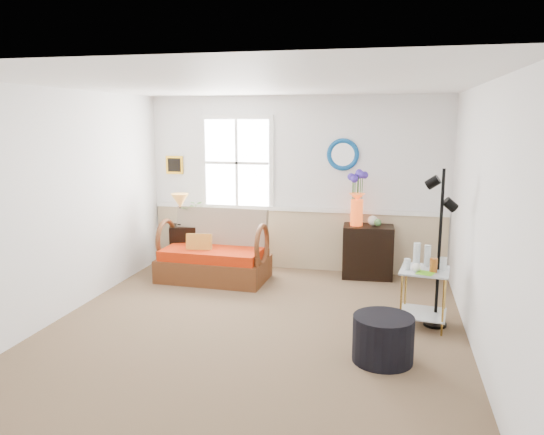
% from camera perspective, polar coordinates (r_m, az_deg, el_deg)
% --- Properties ---
extents(floor, '(4.50, 5.00, 0.01)m').
position_cam_1_polar(floor, '(5.90, -2.01, -11.92)').
color(floor, brown).
rests_on(floor, ground).
extents(ceiling, '(4.50, 5.00, 0.01)m').
position_cam_1_polar(ceiling, '(5.47, -2.19, 14.16)').
color(ceiling, white).
rests_on(ceiling, walls).
extents(walls, '(4.51, 5.01, 2.60)m').
position_cam_1_polar(walls, '(5.54, -2.09, 0.61)').
color(walls, white).
rests_on(walls, floor).
extents(wainscot, '(4.46, 0.02, 0.90)m').
position_cam_1_polar(wainscot, '(8.08, 2.46, -2.38)').
color(wainscot, tan).
rests_on(wainscot, walls).
extents(chair_rail, '(4.46, 0.04, 0.06)m').
position_cam_1_polar(chair_rail, '(7.98, 2.47, 0.90)').
color(chair_rail, white).
rests_on(chair_rail, walls).
extents(window, '(1.14, 0.06, 1.44)m').
position_cam_1_polar(window, '(8.10, -3.79, 5.88)').
color(window, white).
rests_on(window, walls).
extents(picture, '(0.28, 0.03, 0.28)m').
position_cam_1_polar(picture, '(8.46, -10.43, 5.59)').
color(picture, gold).
rests_on(picture, walls).
extents(mirror, '(0.47, 0.07, 0.47)m').
position_cam_1_polar(mirror, '(7.80, 7.64, 6.73)').
color(mirror, '#0E61A9').
rests_on(mirror, walls).
extents(loveseat, '(1.53, 0.90, 0.98)m').
position_cam_1_polar(loveseat, '(7.54, -6.31, -3.07)').
color(loveseat, '#5A2D15').
rests_on(loveseat, floor).
extents(throw_pillow, '(0.36, 0.13, 0.36)m').
position_cam_1_polar(throw_pillow, '(7.51, -7.86, -3.10)').
color(throw_pillow, '#CB4D00').
rests_on(throw_pillow, loveseat).
extents(lamp_stand, '(0.49, 0.49, 0.68)m').
position_cam_1_polar(lamp_stand, '(8.14, -9.51, -3.21)').
color(lamp_stand, black).
rests_on(lamp_stand, floor).
extents(table_lamp, '(0.29, 0.29, 0.48)m').
position_cam_1_polar(table_lamp, '(8.01, -9.84, 0.82)').
color(table_lamp, gold).
rests_on(table_lamp, lamp_stand).
extents(potted_plant, '(0.45, 0.47, 0.29)m').
position_cam_1_polar(potted_plant, '(8.05, -8.52, 0.22)').
color(potted_plant, '#518443').
rests_on(potted_plant, lamp_stand).
extents(cabinet, '(0.73, 0.49, 0.76)m').
position_cam_1_polar(cabinet, '(7.77, 10.27, -3.61)').
color(cabinet, black).
rests_on(cabinet, floor).
extents(flower_vase, '(0.29, 0.29, 0.78)m').
position_cam_1_polar(flower_vase, '(7.61, 9.14, 2.03)').
color(flower_vase, '#E14714').
rests_on(flower_vase, cabinet).
extents(side_table, '(0.57, 0.57, 0.65)m').
position_cam_1_polar(side_table, '(6.11, 15.98, -8.32)').
color(side_table, olive).
rests_on(side_table, floor).
extents(tabletop_items, '(0.55, 0.55, 0.26)m').
position_cam_1_polar(tabletop_items, '(5.99, 16.16, -4.19)').
color(tabletop_items, silver).
rests_on(tabletop_items, side_table).
extents(floor_lamp, '(0.30, 0.30, 1.74)m').
position_cam_1_polar(floor_lamp, '(6.01, 17.56, -3.26)').
color(floor_lamp, black).
rests_on(floor_lamp, floor).
extents(ottoman, '(0.63, 0.63, 0.44)m').
position_cam_1_polar(ottoman, '(5.22, 11.85, -12.65)').
color(ottoman, black).
rests_on(ottoman, floor).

